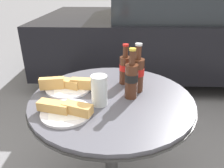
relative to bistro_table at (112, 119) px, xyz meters
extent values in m
cylinder|color=#333333|center=(0.00, 0.00, -0.21)|extent=(0.07, 0.07, 0.65)
cylinder|color=#333333|center=(0.00, 0.00, 0.11)|extent=(0.81, 0.81, 0.01)
cylinder|color=#4C4C56|center=(0.00, 0.00, 0.12)|extent=(0.79, 0.79, 0.02)
cylinder|color=#4C2819|center=(0.07, 0.16, 0.21)|extent=(0.06, 0.06, 0.15)
cylinder|color=red|center=(0.07, 0.16, 0.23)|extent=(0.06, 0.06, 0.03)
cylinder|color=#4C2819|center=(0.07, 0.16, 0.31)|extent=(0.03, 0.03, 0.06)
cylinder|color=red|center=(0.07, 0.16, 0.35)|extent=(0.03, 0.03, 0.01)
cylinder|color=#4C2819|center=(0.13, 0.07, 0.22)|extent=(0.07, 0.07, 0.17)
cylinder|color=red|center=(0.13, 0.07, 0.24)|extent=(0.07, 0.07, 0.04)
cylinder|color=#4C2819|center=(0.13, 0.07, 0.34)|extent=(0.03, 0.03, 0.07)
cylinder|color=silver|center=(0.13, 0.07, 0.38)|extent=(0.03, 0.03, 0.01)
cylinder|color=#4C2819|center=(0.09, 0.00, 0.22)|extent=(0.06, 0.06, 0.17)
cylinder|color=black|center=(0.09, 0.00, 0.24)|extent=(0.06, 0.06, 0.04)
cylinder|color=#4C2819|center=(0.09, 0.00, 0.33)|extent=(0.03, 0.03, 0.07)
cylinder|color=gold|center=(0.09, 0.00, 0.37)|extent=(0.03, 0.03, 0.01)
cylinder|color=#C68923|center=(-0.05, -0.08, 0.19)|extent=(0.07, 0.07, 0.11)
cylinder|color=silver|center=(-0.05, -0.08, 0.20)|extent=(0.07, 0.07, 0.14)
cylinder|color=white|center=(-0.23, 0.07, 0.14)|extent=(0.24, 0.24, 0.01)
cube|color=white|center=(-0.23, 0.07, 0.15)|extent=(0.19, 0.19, 0.00)
cube|color=tan|center=(-0.31, 0.05, 0.18)|extent=(0.13, 0.06, 0.06)
cube|color=tan|center=(-0.23, 0.07, 0.17)|extent=(0.14, 0.09, 0.04)
cube|color=tan|center=(-0.14, 0.06, 0.17)|extent=(0.15, 0.06, 0.05)
cylinder|color=white|center=(-0.19, -0.16, 0.14)|extent=(0.22, 0.22, 0.01)
cube|color=white|center=(-0.19, -0.16, 0.15)|extent=(0.19, 0.19, 0.00)
cube|color=tan|center=(-0.24, -0.16, 0.17)|extent=(0.15, 0.08, 0.04)
cube|color=tan|center=(-0.13, -0.17, 0.17)|extent=(0.13, 0.09, 0.04)
cube|color=black|center=(1.21, 2.11, -0.07)|extent=(4.37, 1.84, 0.61)
cylinder|color=black|center=(-0.15, 2.92, -0.22)|extent=(0.68, 0.22, 0.68)
cylinder|color=black|center=(-0.15, 1.30, -0.22)|extent=(0.68, 0.22, 0.68)
camera|label=1|loc=(0.04, -0.94, 0.65)|focal=35.00mm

